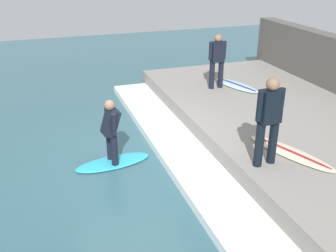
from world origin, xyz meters
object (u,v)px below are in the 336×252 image
object	(u,v)px
surfboard_riding	(113,162)
surfer_waiting_far	(217,58)
surfboard_waiting_near	(290,153)
surfer_waiting_near	(269,117)
surfboard_waiting_far	(236,85)
surfer_riding	(111,128)

from	to	relation	value
surfboard_riding	surfer_waiting_far	xyz separation A→B (m)	(3.52, 2.46, 1.37)
surfboard_waiting_near	surfer_waiting_far	world-z (taller)	surfer_waiting_far
surfer_waiting_near	surfer_waiting_far	xyz separation A→B (m)	(1.04, 4.30, -0.07)
surfboard_waiting_far	surfer_riding	bearing A→B (deg)	-150.13
surfer_riding	surfboard_waiting_far	world-z (taller)	surfer_riding
surfboard_riding	surfboard_waiting_near	world-z (taller)	surfboard_waiting_near
surfer_waiting_near	surfer_waiting_far	bearing A→B (deg)	76.40
surfer_waiting_far	surfer_riding	bearing A→B (deg)	-145.12
surfer_waiting_near	surfer_waiting_far	world-z (taller)	surfer_waiting_near
surfer_riding	surfer_waiting_far	world-z (taller)	surfer_waiting_far
surfer_riding	surfer_waiting_near	distance (m)	3.16
surfboard_waiting_near	surfer_waiting_far	distance (m)	4.23
surfboard_riding	surfboard_waiting_far	world-z (taller)	surfboard_waiting_far
surfer_waiting_near	surfboard_waiting_far	size ratio (longest dim) A/B	0.96
surfboard_riding	surfer_riding	size ratio (longest dim) A/B	1.22
surfboard_riding	surfboard_waiting_far	bearing A→B (deg)	29.87
surfer_waiting_far	surfboard_waiting_far	bearing A→B (deg)	-6.13
surfer_riding	surfboard_waiting_near	bearing A→B (deg)	-27.89
surfboard_riding	surfboard_waiting_far	size ratio (longest dim) A/B	0.97
surfer_waiting_far	surfboard_riding	bearing A→B (deg)	-145.12
surfboard_waiting_near	surfer_waiting_near	bearing A→B (deg)	-166.72
surfer_riding	surfer_waiting_near	size ratio (longest dim) A/B	0.83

